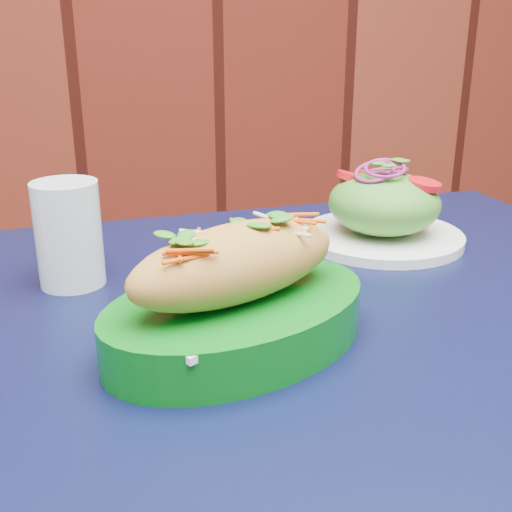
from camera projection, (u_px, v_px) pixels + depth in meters
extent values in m
cube|color=black|center=(357.00, 340.00, 0.59)|extent=(0.83, 0.83, 0.03)
cylinder|color=black|center=(37.00, 500.00, 0.93)|extent=(0.04, 0.04, 0.72)
cylinder|color=black|center=(436.00, 422.00, 1.11)|extent=(0.04, 0.04, 0.72)
cube|color=white|center=(237.00, 302.00, 0.54)|extent=(0.21, 0.18, 0.01)
ellipsoid|color=gold|center=(237.00, 263.00, 0.53)|extent=(0.22, 0.15, 0.07)
cylinder|color=white|center=(382.00, 237.00, 0.81)|extent=(0.20, 0.20, 0.01)
ellipsoid|color=#4C992D|center=(384.00, 203.00, 0.80)|extent=(0.14, 0.14, 0.08)
cylinder|color=red|center=(424.00, 180.00, 0.77)|extent=(0.04, 0.04, 0.01)
cylinder|color=red|center=(353.00, 174.00, 0.80)|extent=(0.04, 0.04, 0.01)
cylinder|color=red|center=(372.00, 170.00, 0.82)|extent=(0.04, 0.04, 0.01)
torus|color=#8D1E69|center=(387.00, 169.00, 0.78)|extent=(0.05, 0.05, 0.00)
torus|color=#8D1E69|center=(387.00, 166.00, 0.78)|extent=(0.05, 0.05, 0.00)
torus|color=#8D1E69|center=(387.00, 162.00, 0.78)|extent=(0.05, 0.05, 0.00)
cylinder|color=silver|center=(69.00, 234.00, 0.66)|extent=(0.07, 0.07, 0.11)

